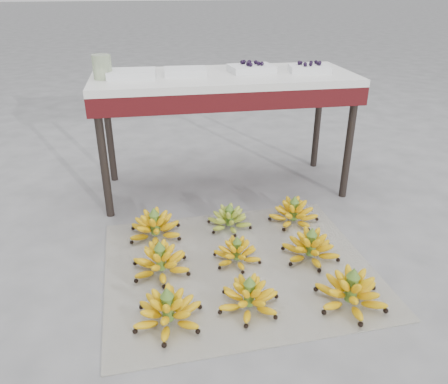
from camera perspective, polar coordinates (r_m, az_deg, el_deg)
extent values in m
plane|color=slate|center=(2.12, 2.40, -9.88)|extent=(60.00, 60.00, 0.00)
cube|color=silver|center=(2.13, 1.89, -9.70)|extent=(1.29, 1.10, 0.01)
ellipsoid|color=yellow|center=(1.81, -7.29, -15.57)|extent=(0.32, 0.32, 0.08)
ellipsoid|color=yellow|center=(1.79, -7.36, -14.68)|extent=(0.23, 0.23, 0.06)
ellipsoid|color=yellow|center=(1.76, -7.42, -13.82)|extent=(0.15, 0.15, 0.05)
cylinder|color=#4B7125|center=(1.79, -7.36, -14.68)|extent=(0.05, 0.05, 0.12)
cone|color=#4B7125|center=(1.74, -7.50, -12.83)|extent=(0.05, 0.05, 0.04)
ellipsoid|color=yellow|center=(1.87, 3.28, -13.91)|extent=(0.33, 0.33, 0.08)
ellipsoid|color=yellow|center=(1.85, 3.31, -13.09)|extent=(0.23, 0.23, 0.06)
ellipsoid|color=yellow|center=(1.83, 3.34, -12.31)|extent=(0.15, 0.15, 0.05)
cylinder|color=#4B7125|center=(1.85, 3.31, -13.09)|extent=(0.04, 0.04, 0.11)
cone|color=#4B7125|center=(1.80, 3.37, -11.40)|extent=(0.05, 0.05, 0.04)
ellipsoid|color=yellow|center=(1.96, 16.17, -12.81)|extent=(0.31, 0.31, 0.09)
ellipsoid|color=yellow|center=(1.93, 16.31, -11.91)|extent=(0.22, 0.22, 0.07)
ellipsoid|color=yellow|center=(1.91, 16.45, -11.04)|extent=(0.14, 0.14, 0.06)
cylinder|color=#4B7125|center=(1.93, 16.31, -11.91)|extent=(0.05, 0.05, 0.12)
cone|color=#4B7125|center=(1.89, 16.61, -10.04)|extent=(0.06, 0.06, 0.04)
ellipsoid|color=yellow|center=(2.08, -8.25, -9.37)|extent=(0.30, 0.30, 0.08)
ellipsoid|color=yellow|center=(2.06, -8.31, -8.55)|extent=(0.21, 0.21, 0.06)
ellipsoid|color=yellow|center=(2.04, -8.37, -7.76)|extent=(0.14, 0.14, 0.05)
cylinder|color=#4B7125|center=(2.06, -8.31, -8.55)|extent=(0.05, 0.05, 0.11)
cone|color=#4B7125|center=(2.02, -8.44, -6.86)|extent=(0.05, 0.05, 0.04)
ellipsoid|color=yellow|center=(2.14, 1.70, -8.26)|extent=(0.29, 0.29, 0.07)
ellipsoid|color=yellow|center=(2.12, 1.71, -7.59)|extent=(0.21, 0.21, 0.05)
ellipsoid|color=yellow|center=(2.11, 1.72, -6.95)|extent=(0.14, 0.14, 0.04)
cylinder|color=#4B7125|center=(2.12, 1.71, -7.59)|extent=(0.04, 0.04, 0.09)
cone|color=#4B7125|center=(2.09, 1.73, -6.21)|extent=(0.04, 0.04, 0.03)
ellipsoid|color=yellow|center=(2.20, 11.21, -7.48)|extent=(0.35, 0.35, 0.08)
ellipsoid|color=yellow|center=(2.18, 11.29, -6.68)|extent=(0.25, 0.25, 0.06)
ellipsoid|color=yellow|center=(2.16, 11.36, -5.92)|extent=(0.16, 0.16, 0.05)
cylinder|color=#4B7125|center=(2.18, 11.29, -6.68)|extent=(0.05, 0.05, 0.11)
cone|color=#4B7125|center=(2.14, 11.45, -5.05)|extent=(0.05, 0.05, 0.04)
ellipsoid|color=yellow|center=(2.35, -8.96, -4.89)|extent=(0.33, 0.33, 0.09)
ellipsoid|color=yellow|center=(2.33, -9.02, -4.11)|extent=(0.23, 0.23, 0.06)
ellipsoid|color=yellow|center=(2.32, -9.08, -3.36)|extent=(0.15, 0.15, 0.05)
cylinder|color=#4B7125|center=(2.33, -9.02, -4.11)|extent=(0.05, 0.05, 0.12)
cone|color=#4B7125|center=(2.30, -9.15, -2.50)|extent=(0.06, 0.06, 0.04)
ellipsoid|color=olive|center=(2.41, 0.70, -3.87)|extent=(0.26, 0.26, 0.07)
ellipsoid|color=olive|center=(2.40, 0.71, -3.21)|extent=(0.18, 0.18, 0.05)
ellipsoid|color=olive|center=(2.38, 0.71, -2.59)|extent=(0.12, 0.12, 0.05)
cylinder|color=#4B7125|center=(2.40, 0.71, -3.21)|extent=(0.04, 0.04, 0.10)
cone|color=#4B7125|center=(2.37, 0.72, -1.88)|extent=(0.05, 0.05, 0.04)
ellipsoid|color=yellow|center=(2.49, 9.06, -3.08)|extent=(0.34, 0.34, 0.08)
ellipsoid|color=yellow|center=(2.47, 9.12, -2.37)|extent=(0.24, 0.24, 0.06)
ellipsoid|color=yellow|center=(2.46, 9.17, -1.69)|extent=(0.16, 0.16, 0.05)
cylinder|color=#4B7125|center=(2.47, 9.12, -2.37)|extent=(0.04, 0.04, 0.11)
cone|color=#4B7125|center=(2.44, 9.23, -0.92)|extent=(0.05, 0.05, 0.04)
cylinder|color=black|center=(2.50, -15.46, 4.11)|extent=(0.05, 0.05, 0.70)
cylinder|color=black|center=(2.75, 16.01, 6.05)|extent=(0.05, 0.05, 0.70)
cylinder|color=black|center=(2.99, -14.80, 7.72)|extent=(0.05, 0.05, 0.70)
cylinder|color=black|center=(3.20, 12.14, 9.21)|extent=(0.05, 0.05, 0.70)
cube|color=#440C0E|center=(2.69, -0.01, 13.22)|extent=(1.55, 0.62, 0.10)
cube|color=silver|center=(2.67, -0.01, 14.73)|extent=(1.55, 0.62, 0.04)
cube|color=silver|center=(2.61, -11.97, 14.87)|extent=(0.28, 0.20, 0.04)
cube|color=silver|center=(2.65, -5.09, 15.41)|extent=(0.25, 0.18, 0.04)
cube|color=silver|center=(2.73, 3.59, 15.79)|extent=(0.28, 0.21, 0.04)
sphere|color=black|center=(2.67, 3.51, 16.29)|extent=(0.02, 0.02, 0.02)
sphere|color=black|center=(2.75, 2.38, 16.59)|extent=(0.02, 0.02, 0.02)
sphere|color=black|center=(2.75, 4.16, 16.56)|extent=(0.02, 0.02, 0.02)
sphere|color=black|center=(2.72, 3.20, 16.47)|extent=(0.02, 0.02, 0.02)
sphere|color=black|center=(2.76, 2.62, 16.63)|extent=(0.02, 0.02, 0.02)
sphere|color=black|center=(2.67, 3.49, 16.29)|extent=(0.02, 0.02, 0.02)
sphere|color=black|center=(2.69, 3.15, 16.37)|extent=(0.02, 0.02, 0.02)
sphere|color=black|center=(2.70, 4.98, 16.37)|extent=(0.02, 0.02, 0.02)
sphere|color=black|center=(2.70, 4.52, 16.38)|extent=(0.02, 0.02, 0.02)
sphere|color=black|center=(2.76, 3.33, 16.61)|extent=(0.02, 0.02, 0.02)
cube|color=silver|center=(2.78, 11.07, 15.54)|extent=(0.26, 0.21, 0.04)
sphere|color=black|center=(2.75, 10.55, 16.13)|extent=(0.02, 0.02, 0.02)
sphere|color=black|center=(2.74, 11.26, 16.04)|extent=(0.02, 0.02, 0.02)
sphere|color=black|center=(2.80, 9.80, 16.34)|extent=(0.02, 0.02, 0.02)
sphere|color=black|center=(2.83, 11.91, 16.29)|extent=(0.02, 0.02, 0.02)
sphere|color=black|center=(2.79, 12.15, 16.12)|extent=(0.02, 0.02, 0.02)
sphere|color=black|center=(2.73, 10.57, 16.03)|extent=(0.02, 0.02, 0.02)
sphere|color=black|center=(2.78, 12.36, 16.06)|extent=(0.02, 0.02, 0.02)
sphere|color=black|center=(2.81, 11.31, 16.26)|extent=(0.02, 0.02, 0.02)
sphere|color=black|center=(2.78, 9.81, 16.28)|extent=(0.02, 0.02, 0.02)
sphere|color=black|center=(2.81, 12.39, 16.18)|extent=(0.02, 0.02, 0.02)
sphere|color=black|center=(2.79, 10.00, 16.28)|extent=(0.02, 0.02, 0.02)
cylinder|color=beige|center=(2.60, -15.63, 15.45)|extent=(0.12, 0.12, 0.13)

